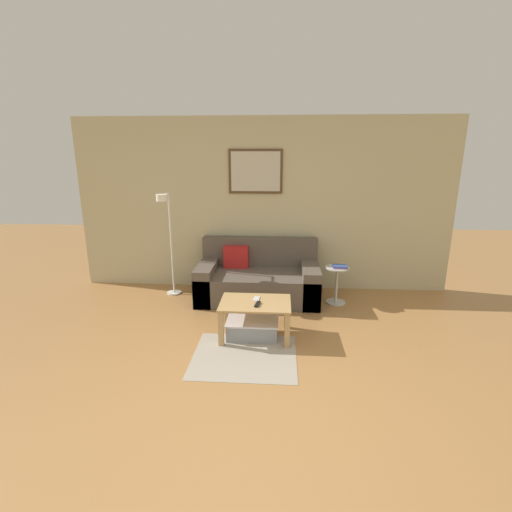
% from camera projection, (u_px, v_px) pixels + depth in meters
% --- Properties ---
extents(ground_plane, '(16.00, 16.00, 0.00)m').
position_uv_depth(ground_plane, '(242.00, 418.00, 2.93)').
color(ground_plane, '#A87542').
extents(wall_back, '(5.60, 0.09, 2.55)m').
position_uv_depth(wall_back, '(262.00, 205.00, 5.55)').
color(wall_back, '#C6BC93').
rests_on(wall_back, ground_plane).
extents(area_rug, '(1.07, 0.94, 0.01)m').
position_uv_depth(area_rug, '(245.00, 356.00, 3.83)').
color(area_rug, '#A39989').
rests_on(area_rug, ground_plane).
extents(couch, '(1.70, 0.93, 0.82)m').
position_uv_depth(couch, '(258.00, 279.00, 5.35)').
color(couch, brown).
rests_on(couch, ground_plane).
extents(coffee_table, '(0.79, 0.55, 0.42)m').
position_uv_depth(coffee_table, '(255.00, 309.00, 4.17)').
color(coffee_table, tan).
rests_on(coffee_table, ground_plane).
extents(storage_bin, '(0.59, 0.35, 0.20)m').
position_uv_depth(storage_bin, '(252.00, 329.00, 4.22)').
color(storage_bin, gray).
rests_on(storage_bin, ground_plane).
extents(floor_lamp, '(0.21, 0.47, 1.51)m').
position_uv_depth(floor_lamp, '(167.00, 231.00, 5.17)').
color(floor_lamp, white).
rests_on(floor_lamp, ground_plane).
extents(side_table, '(0.32, 0.32, 0.52)m').
position_uv_depth(side_table, '(337.00, 282.00, 5.14)').
color(side_table, silver).
rests_on(side_table, ground_plane).
extents(book_stack, '(0.20, 0.16, 0.03)m').
position_uv_depth(book_stack, '(339.00, 266.00, 5.06)').
color(book_stack, '#8C4C93').
rests_on(book_stack, side_table).
extents(remote_control, '(0.06, 0.15, 0.02)m').
position_uv_depth(remote_control, '(257.00, 304.00, 4.06)').
color(remote_control, black).
rests_on(remote_control, coffee_table).
extents(cell_phone, '(0.08, 0.14, 0.01)m').
position_uv_depth(cell_phone, '(257.00, 299.00, 4.23)').
color(cell_phone, silver).
rests_on(cell_phone, coffee_table).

